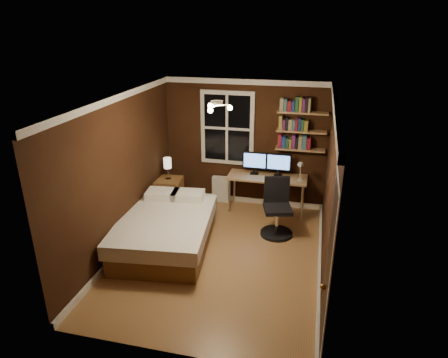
% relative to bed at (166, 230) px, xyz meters
% --- Properties ---
extents(floor, '(4.20, 4.20, 0.00)m').
position_rel_bed_xyz_m(floor, '(0.93, -0.07, -0.29)').
color(floor, '#92633A').
rests_on(floor, ground).
extents(wall_back, '(3.20, 0.04, 2.50)m').
position_rel_bed_xyz_m(wall_back, '(0.93, 2.03, 0.96)').
color(wall_back, black).
rests_on(wall_back, ground).
extents(wall_left, '(0.04, 4.20, 2.50)m').
position_rel_bed_xyz_m(wall_left, '(-0.67, -0.07, 0.96)').
color(wall_left, black).
rests_on(wall_left, ground).
extents(wall_right, '(0.04, 4.20, 2.50)m').
position_rel_bed_xyz_m(wall_right, '(2.53, -0.07, 0.96)').
color(wall_right, black).
rests_on(wall_right, ground).
extents(ceiling, '(3.20, 4.20, 0.02)m').
position_rel_bed_xyz_m(ceiling, '(0.93, -0.07, 2.21)').
color(ceiling, white).
rests_on(ceiling, wall_back).
extents(window, '(1.06, 0.06, 1.46)m').
position_rel_bed_xyz_m(window, '(0.58, 2.00, 1.26)').
color(window, silver).
rests_on(window, wall_back).
extents(door, '(0.03, 0.82, 2.05)m').
position_rel_bed_xyz_m(door, '(2.52, -1.62, 0.74)').
color(door, black).
rests_on(door, ground).
extents(door_knob, '(0.06, 0.06, 0.06)m').
position_rel_bed_xyz_m(door_knob, '(2.48, -1.92, 0.71)').
color(door_knob, gold).
rests_on(door_knob, door).
extents(ceiling_fixture, '(0.44, 0.44, 0.18)m').
position_rel_bed_xyz_m(ceiling_fixture, '(0.93, -0.17, 2.11)').
color(ceiling_fixture, beige).
rests_on(ceiling_fixture, ceiling).
extents(bookshelf_lower, '(0.92, 0.22, 0.03)m').
position_rel_bed_xyz_m(bookshelf_lower, '(2.01, 1.91, 0.96)').
color(bookshelf_lower, tan).
rests_on(bookshelf_lower, wall_back).
extents(books_row_lower, '(0.54, 0.16, 0.23)m').
position_rel_bed_xyz_m(books_row_lower, '(2.01, 1.91, 1.09)').
color(books_row_lower, maroon).
rests_on(books_row_lower, bookshelf_lower).
extents(bookshelf_middle, '(0.92, 0.22, 0.03)m').
position_rel_bed_xyz_m(bookshelf_middle, '(2.01, 1.91, 1.31)').
color(bookshelf_middle, tan).
rests_on(bookshelf_middle, wall_back).
extents(books_row_middle, '(0.54, 0.16, 0.23)m').
position_rel_bed_xyz_m(books_row_middle, '(2.01, 1.91, 1.44)').
color(books_row_middle, navy).
rests_on(books_row_middle, bookshelf_middle).
extents(bookshelf_upper, '(0.92, 0.22, 0.03)m').
position_rel_bed_xyz_m(bookshelf_upper, '(2.01, 1.91, 1.66)').
color(bookshelf_upper, tan).
rests_on(bookshelf_upper, wall_back).
extents(books_row_upper, '(0.54, 0.16, 0.23)m').
position_rel_bed_xyz_m(books_row_upper, '(2.01, 1.91, 1.79)').
color(books_row_upper, '#22502D').
rests_on(books_row_upper, bookshelf_upper).
extents(bed, '(1.66, 2.15, 0.68)m').
position_rel_bed_xyz_m(bed, '(0.00, 0.00, 0.00)').
color(bed, brown).
rests_on(bed, ground).
extents(nightstand, '(0.54, 0.54, 0.62)m').
position_rel_bed_xyz_m(nightstand, '(-0.46, 1.37, 0.02)').
color(nightstand, brown).
rests_on(nightstand, ground).
extents(bedside_lamp, '(0.15, 0.15, 0.44)m').
position_rel_bed_xyz_m(bedside_lamp, '(-0.46, 1.37, 0.55)').
color(bedside_lamp, beige).
rests_on(bedside_lamp, nightstand).
extents(radiator, '(0.36, 0.13, 0.54)m').
position_rel_bed_xyz_m(radiator, '(0.47, 1.93, -0.02)').
color(radiator, silver).
rests_on(radiator, ground).
extents(desk, '(1.51, 0.57, 0.72)m').
position_rel_bed_xyz_m(desk, '(1.43, 1.73, 0.37)').
color(desk, tan).
rests_on(desk, ground).
extents(monitor_left, '(0.47, 0.12, 0.44)m').
position_rel_bed_xyz_m(monitor_left, '(1.17, 1.80, 0.65)').
color(monitor_left, black).
rests_on(monitor_left, desk).
extents(monitor_right, '(0.47, 0.12, 0.44)m').
position_rel_bed_xyz_m(monitor_right, '(1.63, 1.80, 0.65)').
color(monitor_right, black).
rests_on(monitor_right, desk).
extents(desk_lamp, '(0.14, 0.32, 0.44)m').
position_rel_bed_xyz_m(desk_lamp, '(2.05, 1.58, 0.65)').
color(desk_lamp, silver).
rests_on(desk_lamp, desk).
extents(office_chair, '(0.56, 0.56, 1.02)m').
position_rel_bed_xyz_m(office_chair, '(1.73, 0.84, 0.10)').
color(office_chair, black).
rests_on(office_chair, ground).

